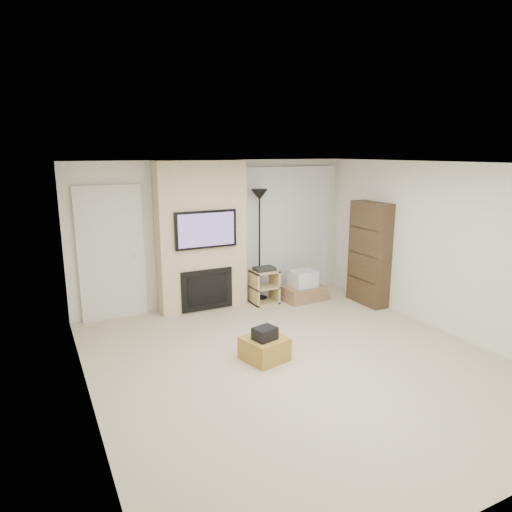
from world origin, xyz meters
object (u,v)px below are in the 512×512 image
av_stand (264,284)px  box_stack (303,288)px  bookshelf (369,254)px  floor_lamp (259,213)px  ottoman (264,349)px

av_stand → box_stack: bearing=-8.5°
box_stack → bookshelf: bearing=-37.9°
floor_lamp → box_stack: (0.71, -0.35, -1.37)m
ottoman → av_stand: bearing=62.4°
ottoman → bookshelf: bookshelf is taller
floor_lamp → bookshelf: (1.62, -1.05, -0.68)m
floor_lamp → av_stand: (-0.02, -0.24, -1.23)m
ottoman → bookshelf: bearing=24.0°
av_stand → box_stack: 0.76m
av_stand → bookshelf: bearing=-26.4°
ottoman → floor_lamp: size_ratio=0.25×
floor_lamp → av_stand: bearing=-95.2°
box_stack → av_stand: bearing=171.5°
av_stand → box_stack: size_ratio=0.80×
ottoman → box_stack: 2.61m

